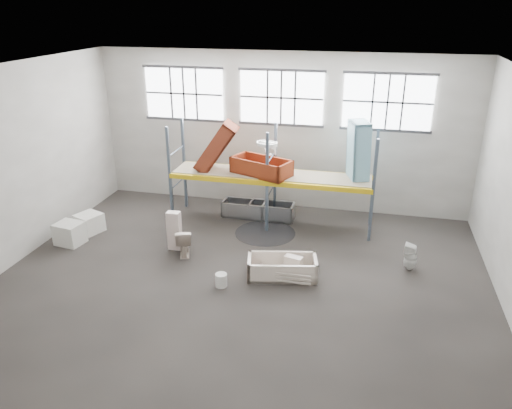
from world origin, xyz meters
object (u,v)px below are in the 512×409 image
(rust_tub_flat, at_px, (261,167))
(carton_near, at_px, (70,233))
(steel_tub_left, at_px, (244,209))
(bucket, at_px, (221,280))
(toilet_white, at_px, (411,257))
(cistern_tall, at_px, (174,231))
(blue_tub_upright, at_px, (358,151))
(toilet_beige, at_px, (184,241))
(steel_tub_right, at_px, (272,211))
(bathtub_beige, at_px, (282,267))

(rust_tub_flat, height_order, carton_near, rust_tub_flat)
(steel_tub_left, distance_m, bucket, 4.23)
(rust_tub_flat, bearing_deg, toilet_white, -24.14)
(cistern_tall, height_order, carton_near, cistern_tall)
(blue_tub_upright, bearing_deg, cistern_tall, -151.54)
(toilet_beige, height_order, carton_near, toilet_beige)
(cistern_tall, relative_size, steel_tub_right, 0.80)
(steel_tub_left, bearing_deg, blue_tub_upright, -1.10)
(toilet_white, bearing_deg, carton_near, -76.12)
(cistern_tall, xyz_separation_m, steel_tub_left, (1.30, 2.62, -0.30))
(bathtub_beige, xyz_separation_m, rust_tub_flat, (-1.22, 3.03, 1.57))
(cistern_tall, height_order, blue_tub_upright, blue_tub_upright)
(steel_tub_right, xyz_separation_m, rust_tub_flat, (-0.25, -0.40, 1.57))
(toilet_beige, height_order, cistern_tall, cistern_tall)
(cistern_tall, relative_size, blue_tub_upright, 0.64)
(steel_tub_right, relative_size, rust_tub_flat, 0.78)
(steel_tub_right, bearing_deg, steel_tub_left, -178.82)
(blue_tub_upright, relative_size, bucket, 5.21)
(toilet_beige, xyz_separation_m, bucket, (1.45, -1.34, -0.22))
(bathtub_beige, relative_size, cistern_tall, 1.55)
(steel_tub_right, distance_m, carton_near, 6.02)
(toilet_white, xyz_separation_m, bucket, (-4.46, -1.88, -0.19))
(bathtub_beige, xyz_separation_m, toilet_white, (3.12, 1.09, 0.11))
(steel_tub_right, bearing_deg, toilet_white, -29.83)
(blue_tub_upright, bearing_deg, toilet_beige, -147.30)
(steel_tub_left, xyz_separation_m, bucket, (0.52, -4.20, -0.08))
(toilet_beige, distance_m, cistern_tall, 0.46)
(cistern_tall, xyz_separation_m, steel_tub_right, (2.19, 2.64, -0.30))
(cistern_tall, distance_m, carton_near, 3.05)
(bathtub_beige, xyz_separation_m, carton_near, (-6.17, 0.41, 0.06))
(steel_tub_left, relative_size, blue_tub_upright, 0.78)
(toilet_beige, xyz_separation_m, steel_tub_right, (1.83, 2.88, -0.13))
(rust_tub_flat, xyz_separation_m, blue_tub_upright, (2.78, 0.31, 0.57))
(bathtub_beige, height_order, steel_tub_left, bathtub_beige)
(toilet_white, bearing_deg, rust_tub_flat, -104.42)
(bathtub_beige, distance_m, toilet_white, 3.30)
(toilet_beige, xyz_separation_m, toilet_white, (5.91, 0.54, -0.02))
(toilet_white, bearing_deg, cistern_tall, -77.55)
(bathtub_beige, distance_m, cistern_tall, 3.26)
(toilet_beige, bearing_deg, bucket, 117.79)
(steel_tub_left, height_order, rust_tub_flat, rust_tub_flat)
(bathtub_beige, relative_size, toilet_beige, 2.23)
(bucket, xyz_separation_m, carton_near, (-4.83, 1.20, 0.14))
(cistern_tall, relative_size, carton_near, 1.53)
(steel_tub_right, height_order, bucket, steel_tub_right)
(bathtub_beige, xyz_separation_m, bucket, (-1.34, -0.79, -0.09))
(toilet_white, bearing_deg, bucket, -57.44)
(steel_tub_left, relative_size, bucket, 4.09)
(toilet_white, relative_size, rust_tub_flat, 0.40)
(bathtub_beige, bearing_deg, carton_near, 164.38)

